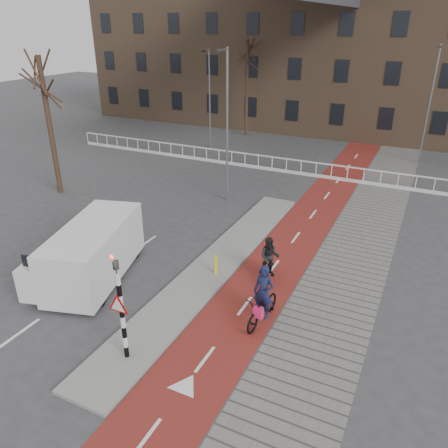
% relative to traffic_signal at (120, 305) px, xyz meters
% --- Properties ---
extents(ground, '(120.00, 120.00, 0.00)m').
position_rel_traffic_signal_xyz_m(ground, '(0.60, 2.02, -1.99)').
color(ground, '#38383A').
rests_on(ground, ground).
extents(bike_lane, '(2.50, 60.00, 0.01)m').
position_rel_traffic_signal_xyz_m(bike_lane, '(2.10, 12.02, -1.98)').
color(bike_lane, maroon).
rests_on(bike_lane, ground).
extents(sidewalk, '(3.00, 60.00, 0.01)m').
position_rel_traffic_signal_xyz_m(sidewalk, '(4.90, 12.02, -1.98)').
color(sidewalk, slate).
rests_on(sidewalk, ground).
extents(curb_island, '(1.80, 16.00, 0.12)m').
position_rel_traffic_signal_xyz_m(curb_island, '(-0.10, 6.02, -1.93)').
color(curb_island, gray).
rests_on(curb_island, ground).
extents(traffic_signal, '(0.80, 0.80, 3.68)m').
position_rel_traffic_signal_xyz_m(traffic_signal, '(0.00, 0.00, 0.00)').
color(traffic_signal, black).
rests_on(traffic_signal, curb_island).
extents(bollard, '(0.12, 0.12, 0.78)m').
position_rel_traffic_signal_xyz_m(bollard, '(0.24, 5.40, -1.48)').
color(bollard, yellow).
rests_on(bollard, curb_island).
extents(cyclist_near, '(0.91, 2.12, 2.12)m').
position_rel_traffic_signal_xyz_m(cyclist_near, '(2.98, 3.46, -1.27)').
color(cyclist_near, black).
rests_on(cyclist_near, bike_lane).
extents(cyclist_far, '(0.88, 1.73, 1.81)m').
position_rel_traffic_signal_xyz_m(cyclist_far, '(2.24, 6.02, -1.23)').
color(cyclist_far, black).
rests_on(cyclist_far, bike_lane).
extents(van, '(3.42, 5.52, 2.22)m').
position_rel_traffic_signal_xyz_m(van, '(-3.89, 3.26, -0.82)').
color(van, silver).
rests_on(van, ground).
extents(railing, '(28.00, 0.10, 0.99)m').
position_rel_traffic_signal_xyz_m(railing, '(-4.40, 19.02, -1.68)').
color(railing, silver).
rests_on(railing, ground).
extents(townhouse_row, '(46.00, 10.00, 15.90)m').
position_rel_traffic_signal_xyz_m(townhouse_row, '(-2.40, 34.02, 5.82)').
color(townhouse_row, '#7F6047').
rests_on(townhouse_row, ground).
extents(tree_left, '(0.29, 0.29, 7.60)m').
position_rel_traffic_signal_xyz_m(tree_left, '(-12.26, 9.74, 1.81)').
color(tree_left, '#321F16').
rests_on(tree_left, ground).
extents(tree_mid, '(0.24, 0.24, 7.84)m').
position_rel_traffic_signal_xyz_m(tree_mid, '(-7.99, 27.58, 1.93)').
color(tree_mid, '#321F16').
rests_on(tree_mid, ground).
extents(streetlight_near, '(0.12, 0.12, 8.05)m').
position_rel_traffic_signal_xyz_m(streetlight_near, '(-2.83, 12.88, 2.04)').
color(streetlight_near, slate).
rests_on(streetlight_near, ground).
extents(streetlight_left, '(0.12, 0.12, 7.39)m').
position_rel_traffic_signal_xyz_m(streetlight_left, '(-8.87, 22.45, 1.71)').
color(streetlight_left, slate).
rests_on(streetlight_left, ground).
extents(streetlight_right, '(0.12, 0.12, 7.88)m').
position_rel_traffic_signal_xyz_m(streetlight_right, '(6.39, 25.32, 1.95)').
color(streetlight_right, slate).
rests_on(streetlight_right, ground).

